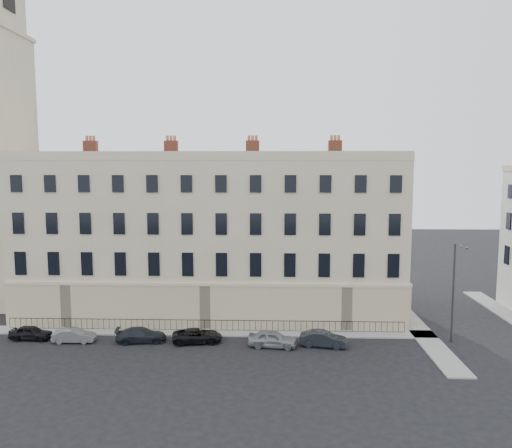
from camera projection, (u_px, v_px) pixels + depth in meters
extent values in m
plane|color=black|center=(272.00, 355.00, 38.46)|extent=(160.00, 160.00, 0.00)
cube|color=#C3B291|center=(213.00, 237.00, 49.72)|extent=(36.00, 12.00, 15.00)
cube|color=#C0B490|center=(205.00, 308.00, 44.31)|extent=(36.10, 0.18, 4.00)
cube|color=#C0B490|center=(393.00, 292.00, 49.75)|extent=(0.18, 12.10, 4.00)
cube|color=#C3B291|center=(204.00, 156.00, 43.02)|extent=(36.00, 0.35, 0.80)
cube|color=#C3B291|center=(395.00, 157.00, 48.23)|extent=(0.35, 12.00, 0.80)
cube|color=brown|center=(91.00, 151.00, 49.16)|extent=(1.30, 0.70, 2.00)
cube|color=brown|center=(171.00, 151.00, 48.89)|extent=(1.30, 0.70, 2.00)
cube|color=brown|center=(253.00, 151.00, 48.63)|extent=(1.30, 0.70, 2.00)
cube|color=brown|center=(335.00, 151.00, 48.36)|extent=(1.30, 0.70, 2.00)
cube|color=gray|center=(159.00, 332.00, 43.75)|extent=(48.00, 2.00, 0.12)
cube|color=gray|center=(413.00, 324.00, 45.96)|extent=(2.00, 24.00, 0.12)
cube|color=black|center=(204.00, 320.00, 43.90)|extent=(35.00, 0.04, 0.04)
cube|color=black|center=(205.00, 330.00, 44.01)|extent=(35.00, 0.04, 0.04)
imported|color=black|center=(31.00, 333.00, 41.85)|extent=(3.52, 1.52, 1.18)
imported|color=slate|center=(74.00, 336.00, 41.23)|extent=(3.49, 1.34, 1.13)
imported|color=black|center=(141.00, 335.00, 41.30)|extent=(4.31, 2.21, 1.20)
imported|color=black|center=(197.00, 336.00, 41.16)|extent=(4.34, 2.46, 1.14)
imported|color=gray|center=(273.00, 339.00, 40.15)|extent=(4.12, 2.07, 1.35)
imported|color=black|center=(323.00, 339.00, 40.22)|extent=(3.98, 1.97, 1.26)
cylinder|color=#34353A|center=(453.00, 293.00, 40.88)|extent=(0.17, 0.17, 8.28)
cylinder|color=#34353A|center=(461.00, 246.00, 39.72)|extent=(0.51, 1.52, 0.10)
cube|color=#34353A|center=(467.00, 248.00, 39.03)|extent=(0.32, 0.55, 0.12)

